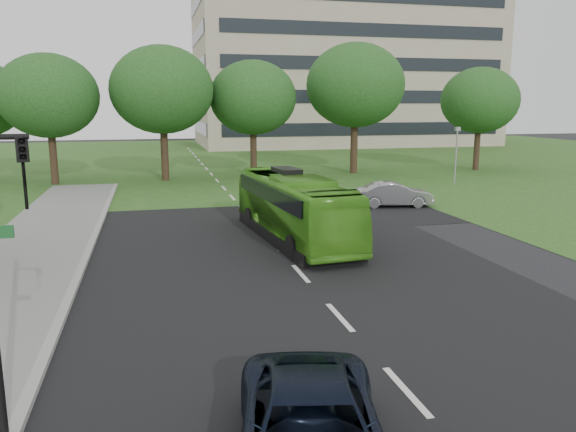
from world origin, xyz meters
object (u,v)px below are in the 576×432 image
at_px(camera_pole, 456,148).
at_px(tree_park_b, 162,90).
at_px(office_building, 342,54).
at_px(tree_park_d, 355,85).
at_px(tree_park_c, 253,98).
at_px(tree_park_e, 480,100).
at_px(sedan, 394,194).
at_px(bus, 294,207).
at_px(tree_park_a, 48,96).

bearing_deg(camera_pole, tree_park_b, 152.70).
bearing_deg(tree_park_b, camera_pole, -19.67).
xyz_separation_m(office_building, tree_park_d, (-10.53, -33.94, -5.48)).
bearing_deg(tree_park_c, tree_park_e, -1.80).
bearing_deg(tree_park_d, office_building, 72.76).
bearing_deg(tree_park_d, tree_park_b, -176.26).
xyz_separation_m(office_building, tree_park_e, (0.50, -34.24, -6.64)).
xyz_separation_m(tree_park_b, tree_park_c, (6.86, 1.29, -0.52)).
height_order(sedan, camera_pole, camera_pole).
xyz_separation_m(tree_park_b, tree_park_e, (26.13, 0.69, -0.69)).
bearing_deg(tree_park_b, tree_park_d, 3.74).
height_order(tree_park_d, sedan, tree_park_d).
bearing_deg(bus, tree_park_a, 116.14).
bearing_deg(bus, tree_park_d, 58.24).
relative_size(tree_park_a, bus, 0.93).
xyz_separation_m(tree_park_d, tree_park_e, (11.03, -0.30, -1.16)).
bearing_deg(office_building, tree_park_c, -119.17).
relative_size(tree_park_c, sedan, 2.17).
bearing_deg(tree_park_e, sedan, -133.91).
bearing_deg(bus, office_building, 63.63).
distance_m(tree_park_a, tree_park_c, 14.56).
xyz_separation_m(bus, sedan, (7.22, 6.11, -0.67)).
height_order(office_building, bus, office_building).
bearing_deg(tree_park_d, bus, -116.20).
xyz_separation_m(tree_park_b, camera_pole, (19.67, -7.03, -3.96)).
xyz_separation_m(tree_park_d, bus, (-10.43, -21.19, -5.68)).
relative_size(tree_park_d, sedan, 2.52).
bearing_deg(tree_park_d, tree_park_a, -176.76).
bearing_deg(tree_park_a, bus, -58.30).
xyz_separation_m(bus, camera_pole, (15.00, 13.17, 1.24)).
bearing_deg(tree_park_a, office_building, 46.65).
distance_m(tree_park_b, sedan, 19.36).
height_order(tree_park_c, sedan, tree_park_c).
bearing_deg(office_building, tree_park_d, -107.24).
height_order(tree_park_e, sedan, tree_park_e).
bearing_deg(tree_park_e, tree_park_b, -178.49).
height_order(bus, camera_pole, camera_pole).
bearing_deg(tree_park_a, tree_park_b, 2.27).
height_order(bus, sedan, bus).
bearing_deg(tree_park_b, tree_park_e, 1.51).
bearing_deg(bus, tree_park_c, 78.64).
relative_size(tree_park_a, tree_park_e, 1.04).
height_order(tree_park_b, tree_park_e, tree_park_b).
bearing_deg(sedan, tree_park_b, 49.73).
xyz_separation_m(tree_park_c, bus, (-2.18, -21.50, -4.69)).
bearing_deg(bus, tree_park_b, 97.47).
xyz_separation_m(tree_park_c, tree_park_d, (8.24, -0.31, 0.98)).
height_order(tree_park_d, tree_park_e, tree_park_d).
distance_m(tree_park_a, camera_pole, 28.33).
bearing_deg(tree_park_d, camera_pole, -60.31).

